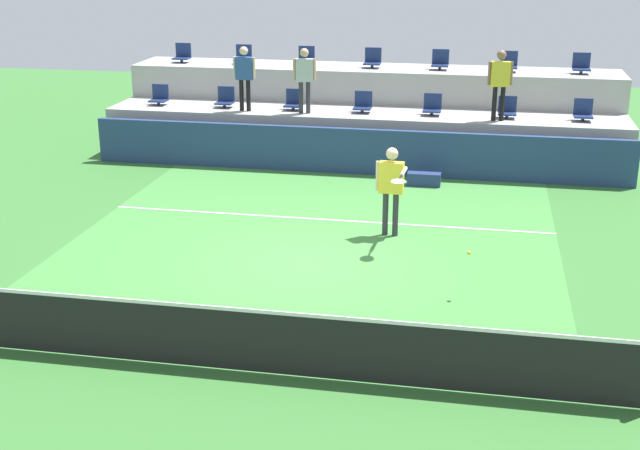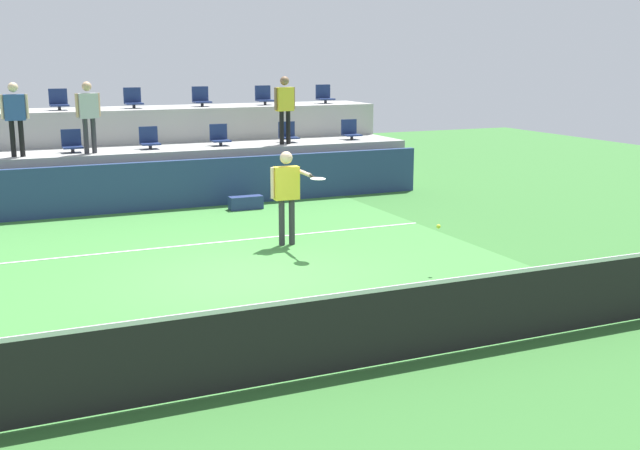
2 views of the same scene
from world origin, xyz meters
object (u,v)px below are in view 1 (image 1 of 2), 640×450
stadium_chair_upper_center (373,60)px  spectator_in_white (500,79)px  stadium_chair_upper_far_right (581,65)px  tennis_ball (469,253)px  stadium_chair_lower_right (507,109)px  stadium_chair_lower_far_right (583,112)px  stadium_chair_lower_left (225,99)px  equipment_bag (424,179)px  stadium_chair_lower_mid_right (432,106)px  spectator_leaning_on_rail (304,75)px  stadium_chair_upper_far_left (182,54)px  stadium_chair_upper_right (509,63)px  stadium_chair_lower_far_left (159,96)px  stadium_chair_lower_center (363,104)px  stadium_chair_upper_left (243,56)px  tennis_player (391,183)px  stadium_chair_upper_mid_left (306,58)px  stadium_chair_upper_mid_right (440,61)px  stadium_chair_lower_mid_left (294,101)px  spectator_in_grey (244,73)px

stadium_chair_upper_center → spectator_in_white: spectator_in_white is taller
stadium_chair_upper_far_right → tennis_ball: 10.43m
stadium_chair_lower_right → stadium_chair_lower_far_right: size_ratio=1.00×
tennis_ball → stadium_chair_lower_left: bearing=128.1°
stadium_chair_lower_left → equipment_bag: bearing=-20.4°
stadium_chair_lower_mid_right → spectator_leaning_on_rail: bearing=-173.0°
stadium_chair_upper_far_left → stadium_chair_upper_right: bearing=0.0°
stadium_chair_lower_far_left → stadium_chair_upper_right: size_ratio=1.00×
spectator_in_white → tennis_ball: size_ratio=24.56×
stadium_chair_lower_center → stadium_chair_upper_center: size_ratio=1.00×
stadium_chair_lower_right → stadium_chair_upper_left: bearing=165.8°
stadium_chair_upper_center → tennis_player: 7.58m
stadium_chair_upper_mid_left → stadium_chair_upper_far_right: 7.17m
stadium_chair_upper_mid_left → spectator_leaning_on_rail: 2.23m
stadium_chair_lower_left → stadium_chair_upper_mid_right: size_ratio=1.00×
stadium_chair_upper_center → tennis_player: bearing=-79.5°
stadium_chair_lower_far_right → stadium_chair_upper_right: (-1.77, 1.80, 0.85)m
stadium_chair_lower_right → stadium_chair_upper_left: 7.39m
spectator_leaning_on_rail → tennis_player: bearing=-61.9°
stadium_chair_upper_far_left → stadium_chair_upper_far_right: (10.68, 0.00, 0.00)m
stadium_chair_upper_center → stadium_chair_lower_far_right: bearing=-18.7°
stadium_chair_lower_far_left → stadium_chair_upper_far_right: stadium_chair_upper_far_right is taller
stadium_chair_upper_left → stadium_chair_upper_mid_left: bearing=0.0°
stadium_chair_lower_center → tennis_ball: stadium_chair_lower_center is taller
stadium_chair_upper_right → stadium_chair_lower_mid_left: bearing=-161.2°
stadium_chair_upper_far_left → stadium_chair_upper_left: (1.74, 0.00, 0.00)m
stadium_chair_lower_far_left → stadium_chair_lower_left: (1.79, 0.00, 0.00)m
spectator_leaning_on_rail → stadium_chair_lower_left: bearing=170.0°
stadium_chair_upper_left → stadium_chair_upper_center: (3.57, 0.00, 0.00)m
stadium_chair_lower_center → spectator_in_white: 3.42m
tennis_player → tennis_ball: 3.08m
stadium_chair_lower_left → stadium_chair_upper_right: stadium_chair_upper_right is taller
stadium_chair_lower_far_right → stadium_chair_upper_far_right: bearing=88.6°
stadium_chair_upper_right → tennis_ball: bearing=-93.8°
tennis_ball → equipment_bag: bearing=100.4°
stadium_chair_lower_far_right → tennis_player: size_ratio=0.30×
stadium_chair_lower_right → tennis_ball: size_ratio=7.65×
stadium_chair_upper_left → equipment_bag: bearing=-35.4°
stadium_chair_lower_right → tennis_ball: bearing=-94.6°
spectator_in_grey → spectator_in_white: size_ratio=0.96×
tennis_player → spectator_in_white: bearing=69.3°
stadium_chair_lower_far_right → stadium_chair_lower_right: bearing=180.0°
stadium_chair_lower_far_right → stadium_chair_upper_far_left: size_ratio=1.00×
stadium_chair_lower_mid_left → tennis_ball: bearing=-60.5°
stadium_chair_lower_mid_right → stadium_chair_lower_right: same height
stadium_chair_lower_mid_right → tennis_ball: (1.15, -8.21, -0.71)m
stadium_chair_lower_center → spectator_in_grey: bearing=-172.6°
tennis_player → spectator_leaning_on_rail: (-2.75, 5.16, 1.14)m
stadium_chair_upper_mid_right → spectator_in_white: 2.67m
stadium_chair_upper_left → stadium_chair_upper_center: same height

